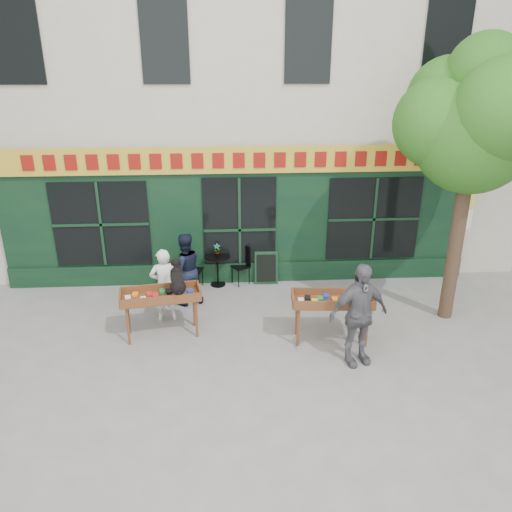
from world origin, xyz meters
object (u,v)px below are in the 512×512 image
object	(u,v)px
dog	(177,276)
man_right	(358,315)
book_cart_center	(161,298)
bistro_table	(217,264)
book_cart_right	(332,302)
man_left	(185,269)
woman	(164,285)

from	to	relation	value
dog	man_right	size ratio (longest dim) A/B	0.31
book_cart_center	bistro_table	xyz separation A→B (m)	(1.07, 2.27, -0.28)
book_cart_right	man_left	distance (m)	3.40
dog	woman	size ratio (longest dim) A/B	0.38
book_cart_center	man_right	world-z (taller)	man_right
woman	book_cart_right	size ratio (longest dim) A/B	1.02
book_cart_right	bistro_table	xyz separation A→B (m)	(-2.20, 2.67, -0.28)
bistro_table	woman	bearing A→B (deg)	-123.51
book_cart_center	man_left	xyz separation A→B (m)	(0.37, 1.37, 0.00)
book_cart_center	woman	bearing A→B (deg)	80.89
dog	man_left	world-z (taller)	man_left
woman	bistro_table	xyz separation A→B (m)	(1.07, 1.62, -0.24)
dog	book_cart_right	xyz separation A→B (m)	(2.92, -0.36, -0.47)
woman	man_right	size ratio (longest dim) A/B	0.82
dog	man_left	distance (m)	1.49
book_cart_center	man_right	xyz separation A→B (m)	(3.57, -1.16, 0.14)
book_cart_center	woman	xyz separation A→B (m)	(-0.00, 0.65, -0.03)
book_cart_center	woman	size ratio (longest dim) A/B	1.00
man_right	book_cart_center	bearing A→B (deg)	146.43
bistro_table	man_right	bearing A→B (deg)	-53.87
man_left	dog	bearing A→B (deg)	69.07
bistro_table	man_left	world-z (taller)	man_left
book_cart_right	book_cart_center	bearing A→B (deg)	177.29
book_cart_right	man_left	xyz separation A→B (m)	(-2.90, 1.77, 0.00)
book_cart_right	man_right	size ratio (longest dim) A/B	0.81
woman	bistro_table	size ratio (longest dim) A/B	2.07
woman	man_left	world-z (taller)	man_left
book_cart_center	dog	bearing A→B (deg)	-17.24
book_cart_center	woman	distance (m)	0.65
woman	dog	bearing A→B (deg)	107.45
woman	book_cart_right	bearing A→B (deg)	152.99
man_right	bistro_table	bearing A→B (deg)	110.50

